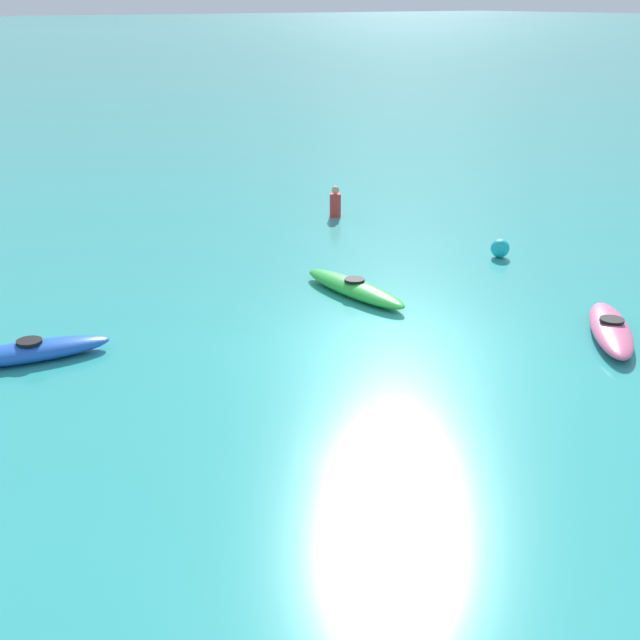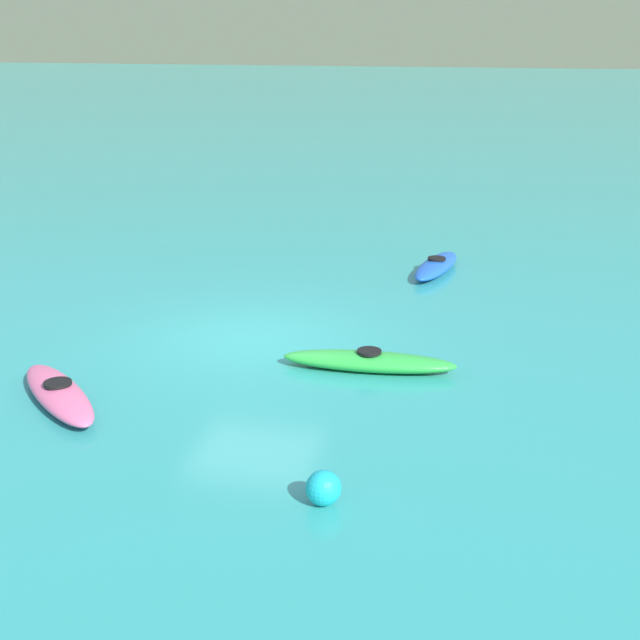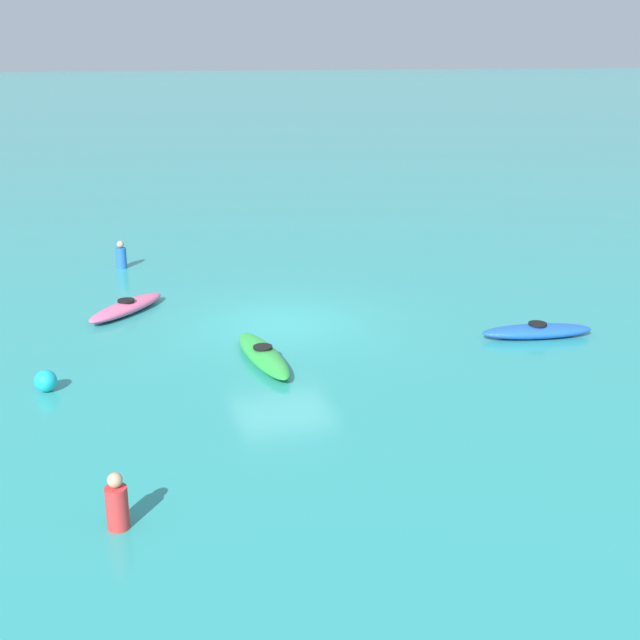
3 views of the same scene
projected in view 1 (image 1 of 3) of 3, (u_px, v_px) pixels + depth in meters
ground_plane at (386, 345)px, 15.03m from camera, size 600.00×600.00×0.00m
kayak_green at (354, 288)px, 17.46m from camera, size 3.06×0.83×0.37m
kayak_pink at (611, 329)px, 15.29m from camera, size 2.46×2.45×0.37m
kayak_blue at (31, 351)px, 14.34m from camera, size 1.17×2.79×0.37m
buoy_cyan at (500, 248)px, 20.01m from camera, size 0.45×0.45×0.45m
person_by_kayaks at (335, 203)px, 23.71m from camera, size 0.35×0.35×0.88m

